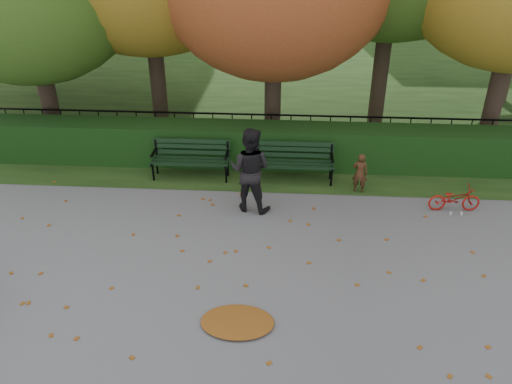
# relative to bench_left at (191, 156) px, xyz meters

# --- Properties ---
(ground) EXTENTS (90.00, 90.00, 0.00)m
(ground) POSITION_rel_bench_left_xyz_m (1.30, -3.70, -0.52)
(ground) COLOR slate
(ground) RESTS_ON ground
(grass_strip) EXTENTS (90.00, 90.00, 0.00)m
(grass_strip) POSITION_rel_bench_left_xyz_m (1.30, 10.30, -0.51)
(grass_strip) COLOR #1A3313
(grass_strip) RESTS_ON ground
(hedge) EXTENTS (13.00, 0.90, 1.00)m
(hedge) POSITION_rel_bench_left_xyz_m (1.30, 0.80, -0.02)
(hedge) COLOR black
(hedge) RESTS_ON ground
(iron_fence) EXTENTS (14.00, 0.04, 1.02)m
(iron_fence) POSITION_rel_bench_left_xyz_m (1.30, 1.60, 0.02)
(iron_fence) COLOR black
(iron_fence) RESTS_ON ground
(bench_left) EXTENTS (1.80, 0.57, 0.88)m
(bench_left) POSITION_rel_bench_left_xyz_m (0.00, 0.00, 0.00)
(bench_left) COLOR black
(bench_left) RESTS_ON ground
(bench_right) EXTENTS (1.80, 0.57, 0.88)m
(bench_right) POSITION_rel_bench_left_xyz_m (2.40, 0.00, 0.00)
(bench_right) COLOR black
(bench_right) RESTS_ON ground
(leaf_pile) EXTENTS (1.28, 1.04, 0.08)m
(leaf_pile) POSITION_rel_bench_left_xyz_m (1.56, -4.83, -0.48)
(leaf_pile) COLOR brown
(leaf_pile) RESTS_ON ground
(leaf_scatter) EXTENTS (9.00, 5.70, 0.01)m
(leaf_scatter) POSITION_rel_bench_left_xyz_m (1.30, -3.40, -0.51)
(leaf_scatter) COLOR brown
(leaf_scatter) RESTS_ON ground
(child) EXTENTS (0.38, 0.29, 0.92)m
(child) POSITION_rel_bench_left_xyz_m (3.84, -0.50, -0.06)
(child) COLOR #432615
(child) RESTS_ON ground
(adult) EXTENTS (1.02, 0.88, 1.79)m
(adult) POSITION_rel_bench_left_xyz_m (1.49, -1.40, 0.38)
(adult) COLOR black
(adult) RESTS_ON ground
(bicycle) EXTENTS (1.07, 0.42, 0.55)m
(bicycle) POSITION_rel_bench_left_xyz_m (5.72, -1.20, -0.24)
(bicycle) COLOR #B11510
(bicycle) RESTS_ON ground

